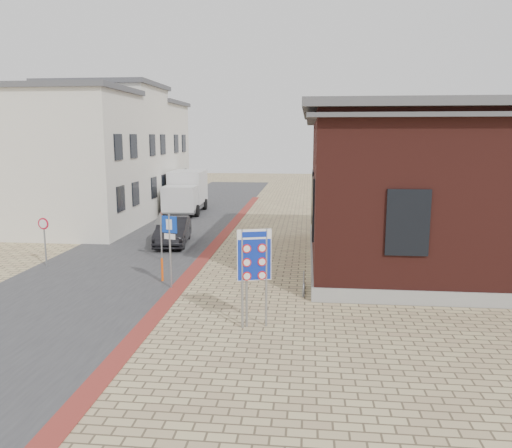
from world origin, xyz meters
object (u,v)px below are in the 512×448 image
at_px(essen_sign, 247,284).
at_px(box_truck, 186,192).
at_px(sedan, 173,231).
at_px(bollard, 162,270).
at_px(parking_sign, 170,237).
at_px(border_sign, 254,257).

bearing_deg(essen_sign, box_truck, 97.23).
relative_size(sedan, essen_sign, 2.11).
relative_size(box_truck, essen_sign, 2.90).
xyz_separation_m(box_truck, essen_sign, (7.14, -21.72, -0.25)).
distance_m(sedan, bollard, 6.79).
distance_m(sedan, parking_sign, 7.79).
xyz_separation_m(essen_sign, parking_sign, (-3.26, 3.50, 0.62)).
xyz_separation_m(parking_sign, bollard, (-0.57, 0.80, -1.47)).
bearing_deg(box_truck, bollard, -81.71).
height_order(box_truck, parking_sign, box_truck).
height_order(box_truck, border_sign, box_truck).
bearing_deg(essen_sign, sedan, 104.48).
distance_m(box_truck, bollard, 17.77).
bearing_deg(parking_sign, border_sign, -28.02).
height_order(border_sign, bollard, border_sign).
bearing_deg(sedan, essen_sign, -71.99).
xyz_separation_m(box_truck, parking_sign, (3.88, -18.22, 0.37)).
bearing_deg(box_truck, border_sign, -73.73).
height_order(sedan, essen_sign, essen_sign).
relative_size(box_truck, parking_sign, 2.10).
relative_size(essen_sign, parking_sign, 0.72).
height_order(border_sign, essen_sign, border_sign).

